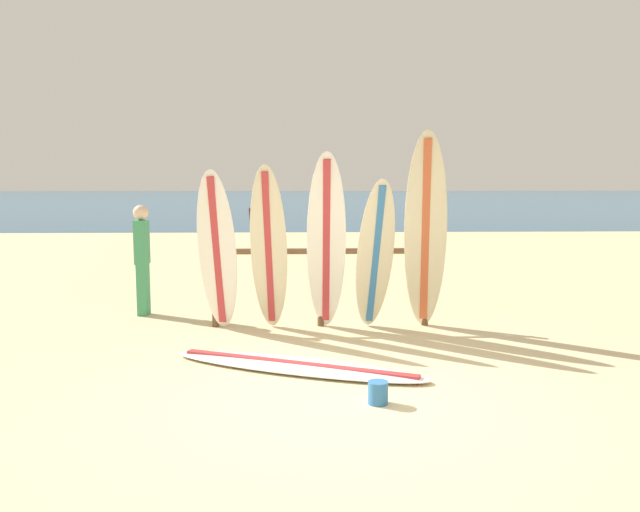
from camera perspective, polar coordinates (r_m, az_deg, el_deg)
ground_plane at (r=5.74m, az=2.03°, el=-13.17°), size 120.00×120.00×0.00m
ocean_water at (r=63.41m, az=-1.60°, el=5.21°), size 120.00×80.00×0.01m
surfboard_rack at (r=8.46m, az=0.07°, el=-1.32°), size 2.93×0.09×1.17m
surfboard_leaning_far_left at (r=8.20m, az=-9.27°, el=0.41°), size 0.58×0.62×2.10m
surfboard_leaning_left at (r=8.16m, az=-4.65°, el=0.67°), size 0.54×0.63×2.17m
surfboard_leaning_center_left at (r=8.09m, az=0.57°, el=1.18°), size 0.52×0.74×2.32m
surfboard_leaning_center at (r=8.15m, az=5.00°, el=0.04°), size 0.58×0.78×1.99m
surfboard_leaning_center_right at (r=8.28m, az=9.50°, el=2.16°), size 0.65×0.71×2.59m
surfboard_lying_on_sand at (r=6.70m, az=-2.14°, el=-9.88°), size 2.84×1.64×0.08m
beachgoer_standing at (r=9.48m, az=-15.77°, el=0.09°), size 0.22×0.27×1.61m
small_boat_offshore at (r=36.53m, az=-5.10°, el=4.27°), size 1.59×2.28×0.71m
sand_bucket at (r=5.73m, az=5.25°, el=-12.19°), size 0.18×0.18×0.20m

